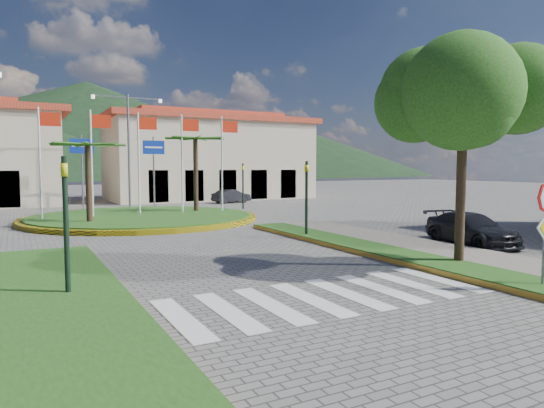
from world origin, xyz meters
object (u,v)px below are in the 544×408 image
roundabout_island (142,217)px  car_dark_b (232,196)px  deciduous_tree (464,91)px  car_dark_a (2,198)px  car_side_right (471,229)px

roundabout_island → car_dark_b: (9.57, 9.73, 0.38)m
deciduous_tree → car_dark_a: bearing=111.7°
roundabout_island → car_dark_a: size_ratio=3.62×
roundabout_island → car_dark_b: roundabout_island is taller
car_side_right → car_dark_b: bearing=99.1°
car_dark_b → car_dark_a: bearing=59.5°
car_dark_a → car_side_right: (16.24, -29.15, 0.00)m
car_dark_b → car_side_right: (-0.43, -24.14, 0.05)m
roundabout_island → car_side_right: bearing=-57.6°
car_dark_b → car_side_right: 24.14m
car_dark_a → car_side_right: size_ratio=0.85×
car_dark_a → car_dark_b: (16.67, -5.01, -0.05)m
deciduous_tree → car_dark_b: bearing=81.3°
deciduous_tree → car_dark_a: size_ratio=1.94×
roundabout_island → car_dark_a: 16.37m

